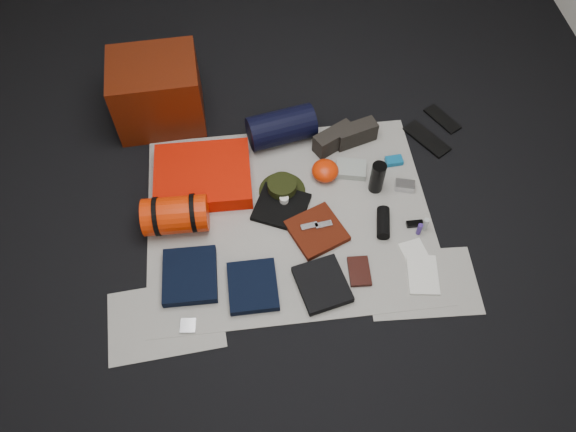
{
  "coord_description": "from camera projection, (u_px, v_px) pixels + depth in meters",
  "views": [
    {
      "loc": [
        -0.22,
        -1.74,
        2.68
      ],
      "look_at": [
        -0.01,
        -0.06,
        0.1
      ],
      "focal_mm": 35.0,
      "sensor_mm": 36.0,
      "label": 1
    }
  ],
  "objects": [
    {
      "name": "hiking_boot_left",
      "position": [
        334.0,
        139.0,
        3.43
      ],
      "size": [
        0.27,
        0.21,
        0.13
      ],
      "primitive_type": "cube",
      "rotation": [
        0.0,
        0.0,
        0.5
      ],
      "color": "black",
      "rests_on": "newspaper_mat"
    },
    {
      "name": "key_cluster",
      "position": [
        188.0,
        326.0,
        2.82
      ],
      "size": [
        0.08,
        0.08,
        0.01
      ],
      "primitive_type": "cube",
      "rotation": [
        0.0,
        0.0,
        -0.1
      ],
      "color": "#B9B8BE",
      "rests_on": "newspaper_mat"
    },
    {
      "name": "red_cabinet",
      "position": [
        157.0,
        92.0,
        3.44
      ],
      "size": [
        0.54,
        0.46,
        0.44
      ],
      "primitive_type": "cube",
      "rotation": [
        0.0,
        0.0,
        0.04
      ],
      "color": "#4F1505",
      "rests_on": "floor"
    },
    {
      "name": "orange_stuff_sack",
      "position": [
        325.0,
        171.0,
        3.31
      ],
      "size": [
        0.21,
        0.21,
        0.11
      ],
      "primitive_type": "ellipsoid",
      "rotation": [
        0.0,
        0.0,
        -0.43
      ],
      "color": "red",
      "rests_on": "newspaper_mat"
    },
    {
      "name": "paperback_book",
      "position": [
        359.0,
        271.0,
        2.99
      ],
      "size": [
        0.12,
        0.18,
        0.02
      ],
      "primitive_type": "cube",
      "rotation": [
        0.0,
        0.0,
        -0.05
      ],
      "color": "black",
      "rests_on": "newspaper_mat"
    },
    {
      "name": "newspaper_sheet_front_left",
      "position": [
        166.0,
        320.0,
        2.85
      ],
      "size": [
        0.61,
        0.44,
        0.0
      ],
      "primitive_type": "cube",
      "rotation": [
        0.0,
        0.0,
        0.07
      ],
      "color": "beige",
      "rests_on": "floor"
    },
    {
      "name": "energy_bar_b",
      "position": [
        324.0,
        225.0,
        3.11
      ],
      "size": [
        0.1,
        0.05,
        0.01
      ],
      "primitive_type": "cube",
      "rotation": [
        0.0,
        0.0,
        0.14
      ],
      "color": "#B9B8BE",
      "rests_on": "red_shirt"
    },
    {
      "name": "stuff_sack",
      "position": [
        176.0,
        215.0,
        3.08
      ],
      "size": [
        0.36,
        0.21,
        0.21
      ],
      "primitive_type": "cylinder",
      "rotation": [
        0.0,
        1.57,
        -0.02
      ],
      "color": "red",
      "rests_on": "newspaper_mat"
    },
    {
      "name": "first_aid_pouch",
      "position": [
        351.0,
        169.0,
        3.35
      ],
      "size": [
        0.2,
        0.17,
        0.04
      ],
      "primitive_type": "cube",
      "rotation": [
        0.0,
        0.0,
        -0.23
      ],
      "color": "#919992",
      "rests_on": "newspaper_mat"
    },
    {
      "name": "floor",
      "position": [
        289.0,
        218.0,
        3.21
      ],
      "size": [
        4.5,
        4.5,
        0.02
      ],
      "primitive_type": "cube",
      "color": "black",
      "rests_on": "ground"
    },
    {
      "name": "sleeping_pad",
      "position": [
        203.0,
        176.0,
        3.29
      ],
      "size": [
        0.57,
        0.47,
        0.1
      ],
      "primitive_type": "cube",
      "rotation": [
        0.0,
        0.0,
        -0.02
      ],
      "color": "red",
      "rests_on": "newspaper_mat"
    },
    {
      "name": "sunglasses",
      "position": [
        415.0,
        224.0,
        3.15
      ],
      "size": [
        0.09,
        0.04,
        0.02
      ],
      "primitive_type": "cube",
      "rotation": [
        0.0,
        0.0,
        -0.01
      ],
      "color": "black",
      "rests_on": "newspaper_mat"
    },
    {
      "name": "boonie_crown",
      "position": [
        282.0,
        187.0,
        3.25
      ],
      "size": [
        0.17,
        0.17,
        0.07
      ],
      "primitive_type": "cylinder",
      "color": "black",
      "rests_on": "boonie_brim"
    },
    {
      "name": "speaker",
      "position": [
        383.0,
        223.0,
        3.13
      ],
      "size": [
        0.11,
        0.2,
        0.07
      ],
      "primitive_type": "cylinder",
      "rotation": [
        1.57,
        0.0,
        -0.21
      ],
      "color": "black",
      "rests_on": "newspaper_mat"
    },
    {
      "name": "newspaper_sheet_front_right",
      "position": [
        422.0,
        283.0,
        2.97
      ],
      "size": [
        0.6,
        0.43,
        0.0
      ],
      "primitive_type": "cube",
      "rotation": [
        0.0,
        0.0,
        -0.05
      ],
      "color": "beige",
      "rests_on": "floor"
    },
    {
      "name": "toiletry_purple",
      "position": [
        419.0,
        229.0,
        3.1
      ],
      "size": [
        0.03,
        0.03,
        0.08
      ],
      "primitive_type": "cylinder",
      "rotation": [
        0.0,
        0.0,
        -0.3
      ],
      "color": "#3D267A",
      "rests_on": "newspaper_mat"
    },
    {
      "name": "hiking_boot_right",
      "position": [
        356.0,
        134.0,
        3.45
      ],
      "size": [
        0.28,
        0.17,
        0.13
      ],
      "primitive_type": "cube",
      "rotation": [
        0.0,
        0.0,
        0.29
      ],
      "color": "black",
      "rests_on": "newspaper_mat"
    },
    {
      "name": "trousers_navy_b",
      "position": [
        253.0,
        286.0,
        2.93
      ],
      "size": [
        0.26,
        0.29,
        0.05
      ],
      "primitive_type": "cube",
      "rotation": [
        0.0,
        0.0,
        0.0
      ],
      "color": "black",
      "rests_on": "newspaper_mat"
    },
    {
      "name": "trousers_charcoal",
      "position": [
        322.0,
        284.0,
        2.93
      ],
      "size": [
        0.3,
        0.33,
        0.04
      ],
      "primitive_type": "cube",
      "rotation": [
        0.0,
        0.0,
        0.22
      ],
      "color": "black",
      "rests_on": "newspaper_mat"
    },
    {
      "name": "cyan_case",
      "position": [
        394.0,
        161.0,
        3.4
      ],
      "size": [
        0.11,
        0.07,
        0.03
      ],
      "primitive_type": "cube",
      "rotation": [
        0.0,
        0.0,
        0.07
      ],
      "color": "#0E5E8F",
      "rests_on": "newspaper_mat"
    },
    {
      "name": "energy_bar_a",
      "position": [
        309.0,
        226.0,
        3.11
      ],
      "size": [
        0.1,
        0.05,
        0.01
      ],
      "primitive_type": "cube",
      "rotation": [
        0.0,
        0.0,
        0.14
      ],
      "color": "#B9B8BE",
      "rests_on": "red_shirt"
    },
    {
      "name": "red_shirt",
      "position": [
        317.0,
        231.0,
        3.12
      ],
      "size": [
        0.36,
        0.36,
        0.04
      ],
      "primitive_type": "cube",
      "rotation": [
        0.0,
        0.0,
        0.4
      ],
      "color": "#4C1508",
      "rests_on": "newspaper_mat"
    },
    {
      "name": "sack_strap_left",
      "position": [
        157.0,
        216.0,
        3.07
      ],
      "size": [
        0.02,
        0.22,
        0.22
      ],
      "primitive_type": "cylinder",
      "rotation": [
        0.0,
        1.57,
        0.0
      ],
      "color": "black",
      "rests_on": "newspaper_mat"
    },
    {
      "name": "map_booklet",
      "position": [
        423.0,
        275.0,
        2.98
      ],
      "size": [
        0.19,
        0.25,
        0.01
      ],
      "primitive_type": "cube",
      "rotation": [
        0.0,
        0.0,
        -0.15
      ],
      "color": "silver",
      "rests_on": "newspaper_mat"
    },
    {
      "name": "toiletry_clear",
      "position": [
        425.0,
        224.0,
        3.11
      ],
      "size": [
        0.03,
        0.03,
        0.09
      ],
      "primitive_type": "cylinder",
      "rotation": [
        0.0,
        0.0,
        -0.07
      ],
      "color": "#B0B5B0",
      "rests_on": "newspaper_mat"
    },
    {
      "name": "navy_duffel",
      "position": [
        281.0,
        127.0,
        3.43
      ],
      "size": [
        0.44,
        0.29,
        0.21
      ],
      "primitive_type": "cylinder",
      "rotation": [
        0.0,
        1.57,
        0.2
      ],
      "color": "black",
      "rests_on": "newspaper_mat"
    },
    {
      "name": "black_tshirt",
      "position": [
        281.0,
        207.0,
        3.21
      ],
      "size": [
        0.37,
        0.36,
        0.03
      ],
      "primitive_type": "cube",
      "rotation": [
        0.0,
        0.0,
        -0.44
      ],
      "color": "black",
      "rests_on": "newspaper_mat"
    },
    {
      "name": "map_printout",
      "position": [
        415.0,
        253.0,
        3.06
      ],
      "size": [
        0.16,
        0.19,
        0.01
      ],
      "primitive_type": "cube",
      "rotation": [
        0.0,
        0.0,
        0.2
      ],
      "color": "silver",
      "rests_on": "newspaper_mat"
    },
    {
      "name": "sack_strap_right",
      "position": [
        194.0,
        213.0,
        3.08
      ],
      "size": [
        0.02,
        0.22,
        0.22
      ],
      "primitive_type": "cylinder",
      "rotation": [
        0.0,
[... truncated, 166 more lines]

